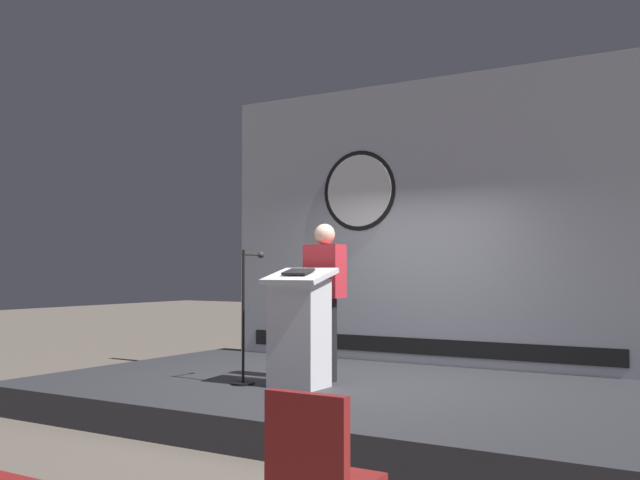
{
  "coord_description": "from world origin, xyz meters",
  "views": [
    {
      "loc": [
        3.72,
        -6.62,
        1.47
      ],
      "look_at": [
        -0.27,
        -0.07,
        1.78
      ],
      "focal_mm": 41.14,
      "sensor_mm": 36.0,
      "label": 1
    }
  ],
  "objects_px": {
    "microphone_stand": "(246,338)",
    "speaker_person": "(325,300)",
    "audience_chair_left": "(320,472)",
    "podium": "(299,329)"
  },
  "relations": [
    {
      "from": "microphone_stand",
      "to": "audience_chair_left",
      "type": "height_order",
      "value": "microphone_stand"
    },
    {
      "from": "microphone_stand",
      "to": "audience_chair_left",
      "type": "relative_size",
      "value": 1.55
    },
    {
      "from": "microphone_stand",
      "to": "podium",
      "type": "bearing_deg",
      "value": 10.54
    },
    {
      "from": "speaker_person",
      "to": "audience_chair_left",
      "type": "relative_size",
      "value": 1.86
    },
    {
      "from": "podium",
      "to": "audience_chair_left",
      "type": "distance_m",
      "value": 3.78
    },
    {
      "from": "podium",
      "to": "speaker_person",
      "type": "xyz_separation_m",
      "value": [
        0.01,
        0.48,
        0.27
      ]
    },
    {
      "from": "microphone_stand",
      "to": "speaker_person",
      "type": "bearing_deg",
      "value": 44.82
    },
    {
      "from": "speaker_person",
      "to": "microphone_stand",
      "type": "relative_size",
      "value": 1.2
    },
    {
      "from": "microphone_stand",
      "to": "audience_chair_left",
      "type": "distance_m",
      "value": 4.04
    },
    {
      "from": "podium",
      "to": "audience_chair_left",
      "type": "bearing_deg",
      "value": -55.52
    }
  ]
}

